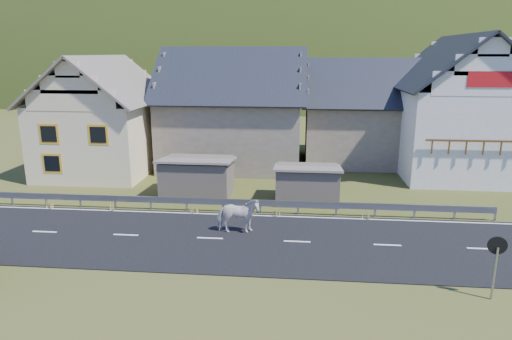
# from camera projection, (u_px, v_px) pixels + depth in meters

# --- Properties ---
(ground) EXTENTS (160.00, 160.00, 0.00)m
(ground) POSITION_uv_depth(u_px,v_px,m) (210.00, 239.00, 20.98)
(ground) COLOR #343F12
(ground) RESTS_ON ground
(road) EXTENTS (60.00, 7.00, 0.04)m
(road) POSITION_uv_depth(u_px,v_px,m) (210.00, 239.00, 20.97)
(road) COLOR black
(road) RESTS_ON ground
(lane_markings) EXTENTS (60.00, 6.60, 0.01)m
(lane_markings) POSITION_uv_depth(u_px,v_px,m) (210.00, 238.00, 20.97)
(lane_markings) COLOR silver
(lane_markings) RESTS_ON road
(guardrail) EXTENTS (28.10, 0.09, 0.75)m
(guardrail) POSITION_uv_depth(u_px,v_px,m) (223.00, 202.00, 24.38)
(guardrail) COLOR #93969B
(guardrail) RESTS_ON ground
(shed_left) EXTENTS (4.30, 3.30, 2.40)m
(shed_left) POSITION_uv_depth(u_px,v_px,m) (198.00, 178.00, 27.15)
(shed_left) COLOR #63564B
(shed_left) RESTS_ON ground
(shed_right) EXTENTS (3.80, 2.90, 2.20)m
(shed_right) POSITION_uv_depth(u_px,v_px,m) (307.00, 184.00, 26.09)
(shed_right) COLOR #63564B
(shed_right) RESTS_ON ground
(house_cream) EXTENTS (7.80, 9.80, 8.30)m
(house_cream) POSITION_uv_depth(u_px,v_px,m) (103.00, 110.00, 32.39)
(house_cream) COLOR beige
(house_cream) RESTS_ON ground
(house_stone_a) EXTENTS (10.80, 9.80, 8.90)m
(house_stone_a) POSITION_uv_depth(u_px,v_px,m) (234.00, 103.00, 34.37)
(house_stone_a) COLOR gray
(house_stone_a) RESTS_ON ground
(house_stone_b) EXTENTS (9.80, 8.80, 8.10)m
(house_stone_b) POSITION_uv_depth(u_px,v_px,m) (365.00, 107.00, 35.46)
(house_stone_b) COLOR gray
(house_stone_b) RESTS_ON ground
(house_white) EXTENTS (8.80, 10.80, 9.70)m
(house_white) POSITION_uv_depth(u_px,v_px,m) (459.00, 101.00, 31.80)
(house_white) COLOR white
(house_white) RESTS_ON ground
(mountain) EXTENTS (440.00, 280.00, 260.00)m
(mountain) POSITION_uv_depth(u_px,v_px,m) (302.00, 120.00, 198.99)
(mountain) COLOR #253511
(mountain) RESTS_ON ground
(conifer_patch) EXTENTS (76.00, 50.00, 28.00)m
(conifer_patch) POSITION_uv_depth(u_px,v_px,m) (95.00, 61.00, 130.64)
(conifer_patch) COLOR black
(conifer_patch) RESTS_ON ground
(horse) EXTENTS (1.09, 2.10, 1.71)m
(horse) POSITION_uv_depth(u_px,v_px,m) (238.00, 216.00, 21.41)
(horse) COLOR silver
(horse) RESTS_ON road
(traffic_mirror) EXTENTS (0.64, 0.20, 2.31)m
(traffic_mirror) POSITION_uv_depth(u_px,v_px,m) (496.00, 254.00, 15.49)
(traffic_mirror) COLOR #93969B
(traffic_mirror) RESTS_ON ground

